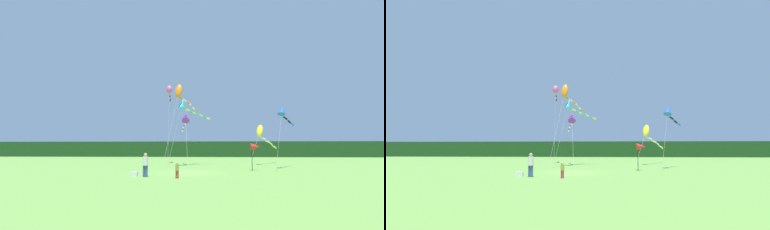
% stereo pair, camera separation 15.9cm
% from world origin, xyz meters
% --- Properties ---
extents(ground_plane, '(120.00, 120.00, 0.00)m').
position_xyz_m(ground_plane, '(0.00, 0.00, 0.00)').
color(ground_plane, '#6B9E42').
extents(distant_treeline, '(108.00, 3.92, 3.88)m').
position_xyz_m(distant_treeline, '(0.00, 45.00, 1.94)').
color(distant_treeline, '#193D19').
rests_on(distant_treeline, ground).
extents(person_adult, '(0.40, 0.40, 1.81)m').
position_xyz_m(person_adult, '(-2.94, -3.98, 1.01)').
color(person_adult, '#334C8C').
rests_on(person_adult, ground).
extents(person_child, '(0.26, 0.26, 1.17)m').
position_xyz_m(person_child, '(-0.39, -4.73, 0.65)').
color(person_child, '#B23338').
rests_on(person_child, ground).
extents(cooler_box, '(0.48, 0.38, 0.35)m').
position_xyz_m(cooler_box, '(-3.88, -3.60, 0.18)').
color(cooler_box, silver).
rests_on(cooler_box, ground).
extents(banner_flag_pole, '(0.90, 0.70, 2.85)m').
position_xyz_m(banner_flag_pole, '(6.53, 2.61, 2.32)').
color(banner_flag_pole, black).
rests_on(banner_flag_pole, ground).
extents(kite_yellow, '(5.63, 9.51, 5.47)m').
position_xyz_m(kite_yellow, '(9.15, 12.52, 4.16)').
color(kite_yellow, '#B2B2B2').
rests_on(kite_yellow, ground).
extents(kite_cyan, '(5.02, 5.51, 8.33)m').
position_xyz_m(kite_cyan, '(-0.97, 8.77, 7.45)').
color(kite_cyan, '#B2B2B2').
rests_on(kite_cyan, ground).
extents(kite_rainbow, '(1.05, 5.95, 11.44)m').
position_xyz_m(kite_rainbow, '(-3.88, 14.02, 10.64)').
color(kite_rainbow, '#B2B2B2').
rests_on(kite_rainbow, ground).
extents(kite_blue, '(3.63, 5.49, 7.02)m').
position_xyz_m(kite_blue, '(10.04, 5.10, 6.18)').
color(kite_blue, '#B2B2B2').
rests_on(kite_blue, ground).
extents(kite_orange, '(3.50, 8.65, 10.18)m').
position_xyz_m(kite_orange, '(-1.57, 8.26, 8.98)').
color(kite_orange, '#B2B2B2').
rests_on(kite_orange, ground).
extents(kite_purple, '(1.60, 8.52, 7.06)m').
position_xyz_m(kite_purple, '(-1.13, 10.01, 6.10)').
color(kite_purple, '#B2B2B2').
rests_on(kite_purple, ground).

